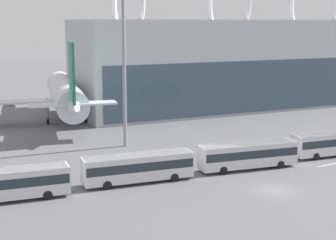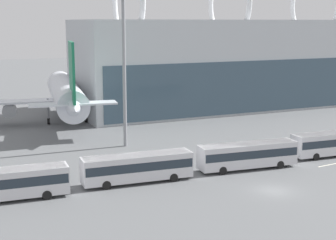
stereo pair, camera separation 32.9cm
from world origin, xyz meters
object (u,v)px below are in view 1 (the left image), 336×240
object	(u,v)px
shuttle_bus_0	(6,183)
shuttle_bus_1	(138,166)
shuttle_bus_2	(248,154)
airliner_at_gate_far	(66,94)
airliner_parked_remote	(245,74)
shuttle_bus_3	(335,142)
floodlight_mast	(124,39)

from	to	relation	value
shuttle_bus_0	shuttle_bus_1	xyz separation A→B (m)	(14.70, 0.06, 0.00)
shuttle_bus_2	shuttle_bus_1	bearing A→B (deg)	-176.59
shuttle_bus_0	shuttle_bus_2	size ratio (longest dim) A/B	1.00
airliner_at_gate_far	airliner_parked_remote	size ratio (longest dim) A/B	1.00
airliner_parked_remote	shuttle_bus_1	distance (m)	74.36
airliner_at_gate_far	shuttle_bus_3	world-z (taller)	airliner_at_gate_far
shuttle_bus_0	shuttle_bus_1	distance (m)	14.70
shuttle_bus_1	shuttle_bus_3	size ratio (longest dim) A/B	1.00
shuttle_bus_0	shuttle_bus_3	xyz separation A→B (m)	(44.09, 0.13, 0.00)
shuttle_bus_2	floodlight_mast	world-z (taller)	floodlight_mast
airliner_parked_remote	shuttle_bus_0	size ratio (longest dim) A/B	3.09
shuttle_bus_0	shuttle_bus_1	bearing A→B (deg)	4.25
airliner_parked_remote	shuttle_bus_3	size ratio (longest dim) A/B	3.10
floodlight_mast	airliner_parked_remote	bearing A→B (deg)	39.40
shuttle_bus_0	shuttle_bus_3	bearing A→B (deg)	4.17
floodlight_mast	shuttle_bus_1	bearing A→B (deg)	-105.32
airliner_parked_remote	floodlight_mast	world-z (taller)	floodlight_mast
airliner_parked_remote	shuttle_bus_1	bearing A→B (deg)	-125.66
floodlight_mast	airliner_at_gate_far	bearing A→B (deg)	99.12
shuttle_bus_2	shuttle_bus_3	world-z (taller)	same
shuttle_bus_1	shuttle_bus_0	bearing A→B (deg)	-175.82
shuttle_bus_0	shuttle_bus_2	bearing A→B (deg)	3.12
airliner_parked_remote	airliner_at_gate_far	bearing A→B (deg)	-155.78
shuttle_bus_1	shuttle_bus_3	xyz separation A→B (m)	(29.39, 0.07, 0.00)
airliner_parked_remote	shuttle_bus_2	distance (m)	65.77
airliner_at_gate_far	floodlight_mast	world-z (taller)	floodlight_mast
shuttle_bus_3	floodlight_mast	distance (m)	33.20
airliner_parked_remote	floodlight_mast	bearing A→B (deg)	-133.70
airliner_at_gate_far	shuttle_bus_0	xyz separation A→B (m)	(-15.91, -39.48, -3.28)
airliner_at_gate_far	shuttle_bus_3	size ratio (longest dim) A/B	3.08
shuttle_bus_1	shuttle_bus_2	size ratio (longest dim) A/B	1.00
shuttle_bus_2	floodlight_mast	distance (m)	24.79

